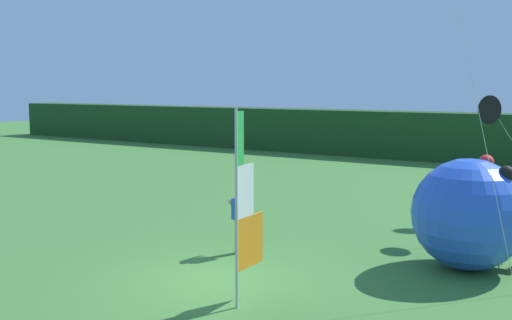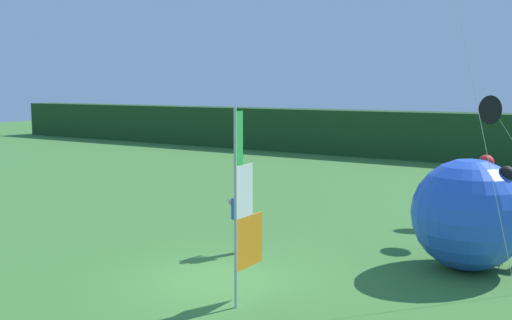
{
  "view_description": "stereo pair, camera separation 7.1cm",
  "coord_description": "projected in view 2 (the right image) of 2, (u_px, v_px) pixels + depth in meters",
  "views": [
    {
      "loc": [
        8.0,
        -10.91,
        4.56
      ],
      "look_at": [
        -0.71,
        2.78,
        2.53
      ],
      "focal_mm": 41.35,
      "sensor_mm": 36.0,
      "label": 1
    },
    {
      "loc": [
        8.06,
        -10.87,
        4.56
      ],
      "look_at": [
        -0.71,
        2.78,
        2.53
      ],
      "focal_mm": 41.35,
      "sensor_mm": 36.0,
      "label": 2
    }
  ],
  "objects": [
    {
      "name": "inflatable_balloon",
      "position": [
        469.0,
        214.0,
        14.63
      ],
      "size": [
        2.8,
        2.8,
        2.85
      ],
      "color": "blue",
      "rests_on": "ground"
    },
    {
      "name": "kite_black_delta_3",
      "position": [
        494.0,
        110.0,
        18.02
      ],
      "size": [
        2.58,
        2.19,
        4.29
      ],
      "color": "brown",
      "rests_on": "ground"
    },
    {
      "name": "ground_plane",
      "position": [
        218.0,
        280.0,
        13.96
      ],
      "size": [
        120.0,
        120.0,
        0.0
      ],
      "primitive_type": "plane",
      "color": "#3D7533"
    },
    {
      "name": "person_mid_field",
      "position": [
        239.0,
        220.0,
        16.11
      ],
      "size": [
        0.55,
        0.48,
        1.74
      ],
      "color": "brown",
      "rests_on": "ground"
    },
    {
      "name": "distant_treeline",
      "position": [
        473.0,
        138.0,
        35.28
      ],
      "size": [
        80.0,
        2.4,
        2.98
      ],
      "primitive_type": "cube",
      "color": "#1E421E",
      "rests_on": "ground"
    },
    {
      "name": "banner_flag",
      "position": [
        244.0,
        211.0,
        12.21
      ],
      "size": [
        0.06,
        1.03,
        4.15
      ],
      "color": "#B7B7BC",
      "rests_on": "ground"
    }
  ]
}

